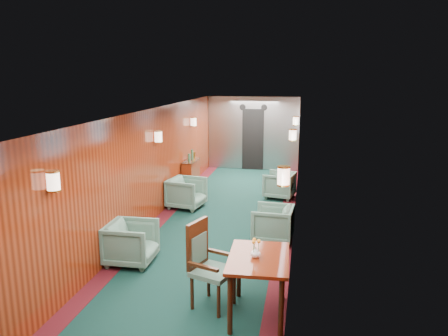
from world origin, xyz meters
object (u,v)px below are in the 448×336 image
(armchair_right_near, at_px, (273,224))
(armchair_right_far, at_px, (279,185))
(credenza, at_px, (191,175))
(armchair_left_far, at_px, (187,193))
(side_chair, at_px, (206,261))
(armchair_left_near, at_px, (131,243))
(dining_table, at_px, (258,266))

(armchair_right_near, height_order, armchair_right_far, armchair_right_near)
(credenza, distance_m, armchair_left_far, 1.63)
(armchair_left_far, bearing_deg, credenza, 21.23)
(side_chair, height_order, credenza, side_chair)
(armchair_left_far, xyz_separation_m, armchair_right_near, (2.15, -1.73, -0.02))
(armchair_left_far, relative_size, armchair_right_near, 1.06)
(credenza, height_order, armchair_right_far, credenza)
(credenza, height_order, armchair_left_far, credenza)
(armchair_right_near, relative_size, armchair_right_far, 1.01)
(side_chair, xyz_separation_m, armchair_left_far, (-1.43, 4.25, -0.28))
(armchair_left_near, relative_size, armchair_right_near, 1.05)
(dining_table, relative_size, armchair_right_near, 1.50)
(dining_table, distance_m, armchair_left_near, 2.59)
(side_chair, height_order, armchair_right_near, side_chair)
(armchair_left_near, height_order, armchair_left_far, armchair_left_far)
(credenza, distance_m, armchair_left_near, 4.77)
(dining_table, height_order, armchair_right_near, dining_table)
(side_chair, bearing_deg, armchair_left_far, 128.55)
(credenza, distance_m, armchair_right_far, 2.44)
(armchair_left_far, bearing_deg, armchair_right_near, -118.71)
(dining_table, bearing_deg, armchair_left_far, 114.09)
(credenza, relative_size, armchair_right_near, 1.48)
(side_chair, height_order, armchair_right_far, side_chair)
(dining_table, height_order, armchair_left_far, dining_table)
(credenza, xyz_separation_m, armchair_left_far, (0.31, -1.60, -0.07))
(dining_table, xyz_separation_m, credenza, (-2.47, 6.00, -0.26))
(dining_table, relative_size, armchair_right_far, 1.51)
(side_chair, relative_size, armchair_left_far, 1.50)
(armchair_left_near, xyz_separation_m, armchair_right_far, (2.19, 4.41, -0.02))
(armchair_right_far, bearing_deg, armchair_left_near, -15.32)
(side_chair, relative_size, armchair_right_far, 1.60)
(armchair_left_near, height_order, armchair_right_far, armchair_left_near)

